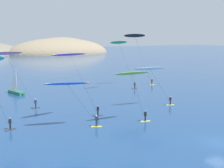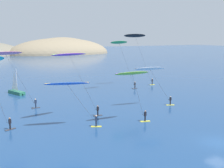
# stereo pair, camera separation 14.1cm
# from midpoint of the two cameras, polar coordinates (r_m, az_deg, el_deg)

# --- Properties ---
(ground_plane) EXTENTS (600.00, 600.00, 0.00)m
(ground_plane) POSITION_cam_midpoint_polar(r_m,az_deg,el_deg) (36.57, 20.84, -11.10)
(ground_plane) COLOR navy
(headland_island) EXTENTS (127.97, 65.12, 24.14)m
(headland_island) POSITION_cam_midpoint_polar(r_m,az_deg,el_deg) (212.04, -18.05, 5.75)
(headland_island) COLOR #84755B
(headland_island) RESTS_ON ground
(sailboat_near) EXTENTS (3.04, 5.87, 5.70)m
(sailboat_near) POSITION_cam_midpoint_polar(r_m,az_deg,el_deg) (65.19, -18.79, -1.43)
(sailboat_near) COLOR #23664C
(sailboat_near) RESTS_ON ground
(kitesurfer_blue) EXTENTS (7.62, 3.07, 6.64)m
(kitesurfer_blue) POSITION_cam_midpoint_polar(r_m,az_deg,el_deg) (38.17, -8.69, -0.57)
(kitesurfer_blue) COLOR yellow
(kitesurfer_blue) RESTS_ON ground
(kitesurfer_lime) EXTENTS (5.85, 1.46, 7.78)m
(kitesurfer_lime) POSITION_cam_midpoint_polar(r_m,az_deg,el_deg) (40.02, 4.31, 1.38)
(kitesurfer_lime) COLOR yellow
(kitesurfer_lime) RESTS_ON ground
(kitesurfer_pink) EXTENTS (8.38, 2.46, 10.28)m
(kitesurfer_pink) POSITION_cam_midpoint_polar(r_m,az_deg,el_deg) (48.69, -20.53, 5.07)
(kitesurfer_pink) COLOR #2D2D33
(kitesurfer_pink) RESTS_ON ground
(kitesurfer_purple) EXTENTS (8.49, 2.21, 10.28)m
(kitesurfer_purple) POSITION_cam_midpoint_polar(r_m,az_deg,el_deg) (41.22, -8.21, 4.91)
(kitesurfer_purple) COLOR #2D2D33
(kitesurfer_purple) RESTS_ON ground
(kitesurfer_green) EXTENTS (8.06, 1.90, 11.66)m
(kitesurfer_green) POSITION_cam_midpoint_polar(r_m,az_deg,el_deg) (64.87, 1.63, 7.62)
(kitesurfer_green) COLOR #2D2D33
(kitesurfer_green) RESTS_ON ground
(kitesurfer_white) EXTENTS (8.16, 2.18, 7.35)m
(kitesurfer_white) POSITION_cam_midpoint_polar(r_m,az_deg,el_deg) (50.08, 7.96, 2.52)
(kitesurfer_white) COLOR yellow
(kitesurfer_white) RESTS_ON ground
(kitesurfer_black) EXTENTS (8.92, 2.06, 13.29)m
(kitesurfer_black) POSITION_cam_midpoint_polar(r_m,az_deg,el_deg) (71.33, 4.83, 9.07)
(kitesurfer_black) COLOR yellow
(kitesurfer_black) RESTS_ON ground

